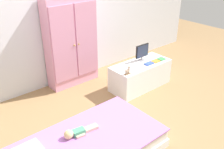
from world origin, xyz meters
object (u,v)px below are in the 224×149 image
wardrobe (71,42)px  doll (75,133)px  tv_stand (140,75)px  tv_monitor (142,52)px  bed (89,148)px  rocking_horse_toy (128,70)px  book_blue (149,64)px  book_green (161,59)px  book_orange (156,61)px

wardrobe → doll: bearing=-121.5°
wardrobe → tv_stand: 1.21m
doll → wardrobe: (0.87, 1.42, 0.42)m
tv_monitor → bed: bearing=-153.4°
rocking_horse_toy → bed: bearing=-151.7°
rocking_horse_toy → book_blue: (0.48, 0.04, -0.05)m
rocking_horse_toy → doll: bearing=-158.7°
bed → rocking_horse_toy: rocking_horse_toy is taller
bed → tv_stand: 1.70m
bed → doll: (-0.08, 0.14, 0.16)m
doll → wardrobe: bearing=58.5°
wardrobe → book_green: (1.10, -0.91, -0.29)m
rocking_horse_toy → book_blue: 0.49m
tv_stand → tv_monitor: bearing=38.6°
tv_monitor → book_green: tv_monitor is taller
bed → tv_monitor: tv_monitor is taller
doll → tv_stand: size_ratio=0.40×
tv_stand → book_orange: 0.33m
tv_monitor → rocking_horse_toy: bearing=-157.2°
tv_stand → wardrobe: bearing=132.1°
doll → rocking_horse_toy: size_ratio=3.28×
tv_monitor → rocking_horse_toy: 0.55m
bed → book_blue: size_ratio=10.94×
bed → book_green: 2.02m
bed → book_orange: 1.89m
tv_monitor → book_green: (0.28, -0.17, -0.15)m
wardrobe → tv_monitor: wardrobe is taller
book_blue → doll: bearing=-163.3°
rocking_horse_toy → book_blue: bearing=4.7°
book_green → book_orange: bearing=180.0°
tv_monitor → book_blue: tv_monitor is taller
book_green → book_blue: bearing=180.0°
book_orange → book_green: bearing=0.0°
doll → wardrobe: size_ratio=0.28×
bed → tv_stand: (1.53, 0.74, 0.08)m
rocking_horse_toy → book_green: (0.78, 0.04, -0.05)m
bed → wardrobe: 1.84m
tv_stand → doll: bearing=-159.4°
doll → book_green: 2.04m
book_green → doll: bearing=-165.7°
wardrobe → rocking_horse_toy: size_ratio=11.80×
wardrobe → tv_stand: wardrobe is taller
tv_monitor → book_blue: (-0.02, -0.17, -0.14)m
rocking_horse_toy → book_orange: 0.64m
doll → rocking_horse_toy: bearing=21.3°
doll → tv_monitor: size_ratio=1.47×
rocking_horse_toy → tv_monitor: bearing=22.8°
doll → book_blue: bearing=16.7°
book_orange → wardrobe: bearing=136.7°
bed → book_blue: book_blue is taller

